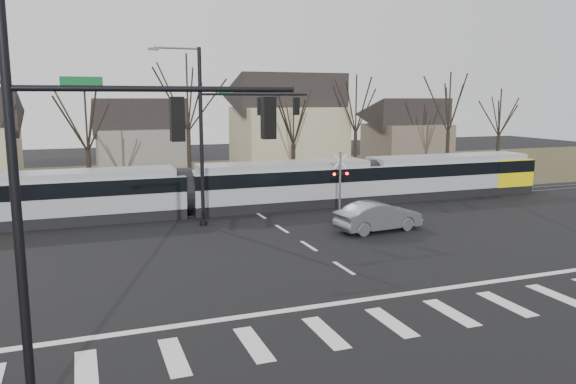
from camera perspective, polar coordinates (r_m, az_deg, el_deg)
name	(u,v)px	position (r m, az deg, el deg)	size (l,w,h in m)	color
ground	(366,282)	(23.33, 7.88, -9.03)	(140.00, 140.00, 0.00)	black
grass_verge	(202,178)	(53.01, -8.77, 1.41)	(140.00, 28.00, 0.01)	#38331E
crosswalk	(422,317)	(20.13, 13.42, -12.27)	(27.00, 2.60, 0.01)	silver
stop_line	(388,296)	(21.86, 10.16, -10.38)	(28.00, 0.35, 0.01)	silver
lane_dashes	(251,210)	(37.70, -3.74, -1.79)	(0.18, 30.00, 0.01)	silver
rail_pair	(252,210)	(37.50, -3.65, -1.81)	(90.00, 1.52, 0.06)	#59595E
tram	(282,183)	(38.08, -0.66, 0.92)	(40.97, 3.04, 3.11)	gray
sedan	(378,216)	(31.94, 9.17, -2.46)	(5.18, 2.30, 1.65)	#4D5154
signal_pole_near_left	(91,173)	(13.51, -19.36, 1.79)	(9.28, 0.44, 10.20)	black
signal_pole_far	(228,127)	(32.99, -6.10, 6.54)	(9.28, 0.44, 10.20)	black
rail_crossing_signal	(340,185)	(36.22, 5.31, 0.74)	(1.08, 0.36, 4.00)	#59595B
tree_row	(239,127)	(47.19, -5.02, 6.59)	(59.20, 7.20, 10.00)	black
house_b	(140,134)	(55.79, -14.78, 5.70)	(8.64, 7.56, 7.65)	slate
house_c	(288,120)	(56.00, 0.00, 7.32)	(10.80, 8.64, 10.10)	tan
house_d	(407,129)	(64.59, 11.99, 6.29)	(8.64, 7.56, 7.65)	brown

